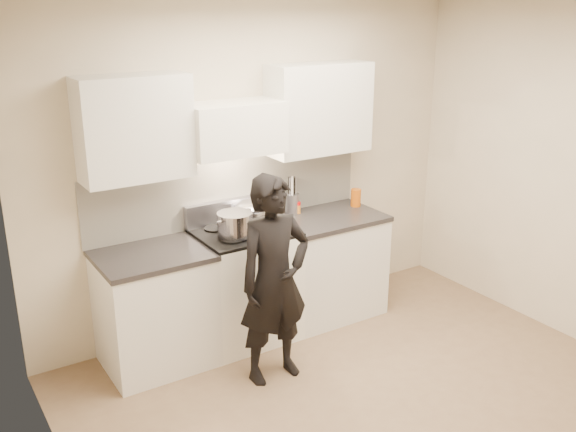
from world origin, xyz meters
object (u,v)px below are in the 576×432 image
at_px(utensil_crock, 292,202).
at_px(wok, 252,210).
at_px(stove, 245,284).
at_px(person, 274,280).
at_px(counter_right, 327,264).

bearing_deg(utensil_crock, wok, -167.06).
bearing_deg(stove, person, -99.26).
distance_m(stove, person, 0.72).
height_order(wok, person, person).
relative_size(stove, person, 0.61).
relative_size(stove, utensil_crock, 2.97).
bearing_deg(wok, counter_right, -10.74).
xyz_separation_m(counter_right, person, (-0.93, -0.64, 0.32)).
bearing_deg(utensil_crock, stove, -159.05).
height_order(wok, utensil_crock, utensil_crock).
relative_size(counter_right, wok, 2.13).
bearing_deg(stove, utensil_crock, 20.95).
distance_m(counter_right, wok, 0.91).
bearing_deg(utensil_crock, person, -129.23).
bearing_deg(stove, counter_right, 0.00).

